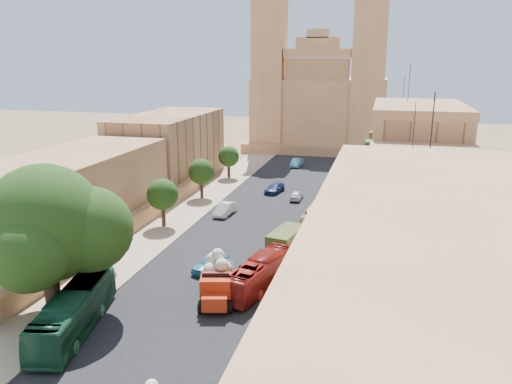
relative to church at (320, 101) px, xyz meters
The scene contains 32 objects.
ground 79.19m from the church, 90.00° to the right, with size 260.00×260.00×0.00m, color brown.
road_surface 49.54m from the church, 90.00° to the right, with size 14.00×140.00×0.01m, color black.
sidewalk_east 50.44m from the church, 78.94° to the right, with size 5.00×140.00×0.01m, color tan.
sidewalk_west 50.44m from the church, 101.06° to the right, with size 5.00×140.00×0.01m, color tan.
kerb_east 50.02m from the church, 81.81° to the right, with size 0.25×140.00×0.12m, color tan.
kerb_west 50.02m from the church, 98.19° to the right, with size 0.25×140.00×0.12m, color tan.
townhouse_a 83.22m from the church, 78.94° to the right, with size 9.00×14.00×16.40m.
townhouse_b 69.58m from the church, 76.73° to the right, with size 9.00×14.00×14.90m.
townhouse_c 56.00m from the church, 73.43° to the right, with size 9.00×14.00×17.40m.
townhouse_d 42.84m from the church, 68.07° to the right, with size 9.00×14.00×15.90m.
west_wall 60.55m from the church, 102.04° to the right, with size 1.00×40.00×1.80m, color #B27E50.
west_building_low 63.45m from the church, 106.54° to the right, with size 10.00×28.00×8.40m, color #9E6E45.
west_building_mid 39.27m from the church, 117.48° to the right, with size 10.00×22.00×10.00m, color tan.
church is the anchor object (origin of this frame).
ficus_tree 75.26m from the church, 97.18° to the right, with size 10.98×10.10×10.98m.
street_tree_a 67.68m from the church, 98.54° to the right, with size 2.89×2.89×4.45m.
street_tree_b 55.84m from the church, 100.38° to the right, with size 3.45×3.45×5.31m.
street_tree_c 44.18m from the church, 103.21° to the right, with size 3.40×3.40×5.23m.
street_tree_d 32.80m from the church, 108.09° to the right, with size 3.21×3.21×4.93m.
red_truck 69.97m from the church, 88.95° to the right, with size 3.82×6.62×3.66m.
olive_pickup 59.40m from the church, 85.58° to the right, with size 3.18×5.39×2.09m.
bus_green_north 77.19m from the church, 94.86° to the right, with size 2.40×10.28×2.86m, color #16492D.
bus_red_east 67.73m from the church, 86.59° to the right, with size 2.12×9.07×2.53m, color maroon.
bus_cream_east 51.51m from the church, 82.65° to the right, with size 2.05×8.77×2.44m, color beige.
car_blue_a 65.32m from the church, 90.89° to the right, with size 1.62×4.02×1.37m, color #3E95BD.
car_white_a 50.12m from the church, 95.44° to the right, with size 1.49×4.28×1.41m, color silver.
car_cream 60.75m from the church, 85.23° to the right, with size 2.03×4.41×1.23m, color #F8EAC2.
car_dkblue 38.80m from the church, 91.76° to the right, with size 1.73×4.25×1.23m, color navy.
car_white_b 41.62m from the church, 86.65° to the right, with size 1.41×3.51×1.19m, color silver.
car_blue_b 21.77m from the church, 93.57° to the right, with size 1.47×4.20×1.39m, color teal.
pedestrian_a 66.67m from the church, 83.49° to the right, with size 0.63×0.41×1.73m, color black.
pedestrian_c 63.09m from the church, 80.24° to the right, with size 1.16×0.48×1.97m, color #2F2F31.
Camera 1 is at (12.87, -24.15, 17.81)m, focal length 35.00 mm.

